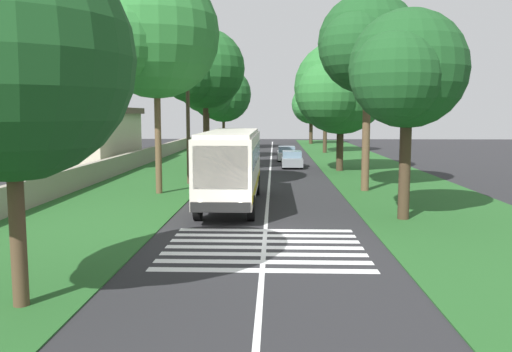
% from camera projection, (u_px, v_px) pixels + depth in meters
% --- Properties ---
extents(ground, '(160.00, 160.00, 0.00)m').
position_uv_depth(ground, '(265.00, 238.00, 19.59)').
color(ground, '#262628').
extents(grass_verge_left, '(120.00, 8.00, 0.04)m').
position_uv_depth(grass_verge_left, '(145.00, 184.00, 34.76)').
color(grass_verge_left, '#235623').
rests_on(grass_verge_left, ground).
extents(grass_verge_right, '(120.00, 8.00, 0.04)m').
position_uv_depth(grass_verge_right, '(396.00, 185.00, 34.19)').
color(grass_verge_right, '#235623').
rests_on(grass_verge_right, ground).
extents(centre_line, '(110.00, 0.16, 0.01)m').
position_uv_depth(centre_line, '(269.00, 184.00, 34.48)').
color(centre_line, silver).
rests_on(centre_line, ground).
extents(coach_bus, '(11.16, 2.62, 3.73)m').
position_uv_depth(coach_bus, '(232.00, 163.00, 26.43)').
color(coach_bus, silver).
rests_on(coach_bus, ground).
extents(zebra_crossing, '(5.85, 6.80, 0.01)m').
position_uv_depth(zebra_crossing, '(264.00, 247.00, 18.14)').
color(zebra_crossing, silver).
rests_on(zebra_crossing, ground).
extents(trailing_car_0, '(4.30, 1.78, 1.43)m').
position_uv_depth(trailing_car_0, '(292.00, 160.00, 45.70)').
color(trailing_car_0, gray).
rests_on(trailing_car_0, ground).
extents(trailing_car_1, '(4.30, 1.78, 1.43)m').
position_uv_depth(trailing_car_1, '(287.00, 154.00, 52.40)').
color(trailing_car_1, silver).
rests_on(trailing_car_1, ground).
extents(roadside_tree_left_0, '(7.53, 6.26, 11.21)m').
position_uv_depth(roadside_tree_left_0, '(202.00, 71.00, 41.39)').
color(roadside_tree_left_0, '#3D2D1E').
rests_on(roadside_tree_left_0, grass_verge_left).
extents(roadside_tree_left_1, '(6.73, 5.65, 8.60)m').
position_uv_depth(roadside_tree_left_1, '(7.00, 65.00, 12.02)').
color(roadside_tree_left_1, '#4C3826').
rests_on(roadside_tree_left_1, grass_verge_left).
extents(roadside_tree_left_2, '(6.66, 5.89, 10.50)m').
position_uv_depth(roadside_tree_left_2, '(206.00, 85.00, 52.60)').
color(roadside_tree_left_2, '#3D2D1E').
rests_on(roadside_tree_left_2, grass_verge_left).
extents(roadside_tree_left_3, '(8.19, 7.13, 12.51)m').
position_uv_depth(roadside_tree_left_3, '(153.00, 38.00, 29.46)').
color(roadside_tree_left_3, brown).
rests_on(roadside_tree_left_3, grass_verge_left).
extents(roadside_tree_left_4, '(8.90, 7.33, 10.74)m').
position_uv_depth(roadside_tree_left_4, '(221.00, 96.00, 68.58)').
color(roadside_tree_left_4, '#4C3826').
rests_on(roadside_tree_left_4, grass_verge_left).
extents(roadside_tree_right_0, '(6.13, 5.07, 8.91)m').
position_uv_depth(roadside_tree_right_0, '(404.00, 73.00, 22.13)').
color(roadside_tree_right_0, '#3D2D1E').
rests_on(roadside_tree_right_0, grass_verge_right).
extents(roadside_tree_right_1, '(7.12, 5.82, 11.51)m').
position_uv_depth(roadside_tree_right_1, '(365.00, 47.00, 30.53)').
color(roadside_tree_right_1, brown).
rests_on(roadside_tree_right_1, grass_verge_right).
extents(roadside_tree_right_2, '(8.14, 6.64, 11.62)m').
position_uv_depth(roadside_tree_right_2, '(324.00, 84.00, 62.04)').
color(roadside_tree_right_2, '#3D2D1E').
rests_on(roadside_tree_right_2, grass_verge_right).
extents(roadside_tree_right_3, '(7.31, 6.07, 9.14)m').
position_uv_depth(roadside_tree_right_3, '(310.00, 105.00, 81.89)').
color(roadside_tree_right_3, '#3D2D1E').
rests_on(roadside_tree_right_3, grass_verge_right).
extents(roadside_tree_right_4, '(9.18, 7.45, 10.38)m').
position_uv_depth(roadside_tree_right_4, '(338.00, 90.00, 42.09)').
color(roadside_tree_right_4, '#3D2D1E').
rests_on(roadside_tree_right_4, grass_verge_right).
extents(utility_pole, '(0.24, 1.40, 7.54)m').
position_uv_depth(utility_pole, '(188.00, 124.00, 34.22)').
color(utility_pole, '#473828').
rests_on(utility_pole, grass_verge_left).
extents(roadside_wall, '(70.00, 0.40, 1.37)m').
position_uv_depth(roadside_wall, '(116.00, 166.00, 39.76)').
color(roadside_wall, gray).
rests_on(roadside_wall, grass_verge_left).
extents(roadside_building, '(13.50, 7.20, 5.19)m').
position_uv_depth(roadside_building, '(87.00, 136.00, 47.54)').
color(roadside_building, beige).
rests_on(roadside_building, ground).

